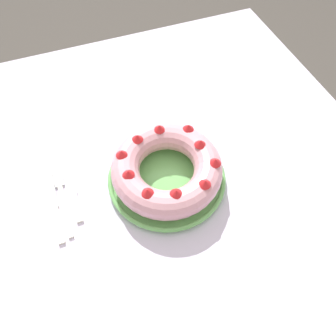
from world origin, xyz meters
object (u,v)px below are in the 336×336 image
object	(u,v)px
serving_dish	(168,178)
cake_knife	(74,196)
fork	(62,196)
bundt_cake	(168,168)
serving_knife	(55,209)

from	to	relation	value
serving_dish	cake_knife	bearing A→B (deg)	171.09
fork	serving_dish	bearing A→B (deg)	-6.23
serving_dish	bundt_cake	xyz separation A→B (m)	(0.00, 0.00, 0.05)
serving_dish	fork	distance (m)	0.28
fork	cake_knife	xyz separation A→B (m)	(0.03, -0.01, 0.00)
fork	serving_knife	bearing A→B (deg)	-121.95
bundt_cake	serving_knife	distance (m)	0.30
serving_dish	bundt_cake	size ratio (longest dim) A/B	1.10
cake_knife	serving_dish	bearing A→B (deg)	-15.67
serving_dish	serving_knife	world-z (taller)	serving_dish
bundt_cake	serving_knife	size ratio (longest dim) A/B	1.25
bundt_cake	cake_knife	xyz separation A→B (m)	(-0.24, 0.04, -0.06)
bundt_cake	fork	xyz separation A→B (m)	(-0.27, 0.05, -0.06)
fork	serving_knife	world-z (taller)	serving_knife
serving_knife	cake_knife	world-z (taller)	same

